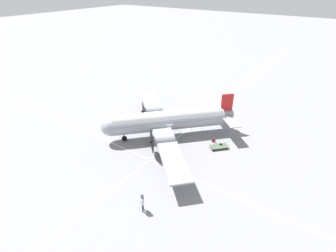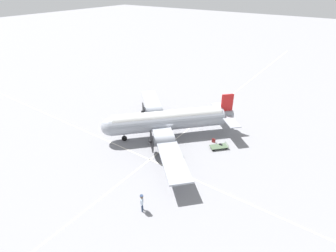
{
  "view_description": "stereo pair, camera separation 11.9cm",
  "coord_description": "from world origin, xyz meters",
  "px_view_note": "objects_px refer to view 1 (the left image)",
  "views": [
    {
      "loc": [
        -17.62,
        25.25,
        18.95
      ],
      "look_at": [
        0.0,
        0.0,
        1.57
      ],
      "focal_mm": 28.0,
      "sensor_mm": 36.0,
      "label": 1
    },
    {
      "loc": [
        -17.72,
        25.18,
        18.95
      ],
      "look_at": [
        0.0,
        0.0,
        1.57
      ],
      "focal_mm": 28.0,
      "sensor_mm": 36.0,
      "label": 2
    }
  ],
  "objects_px": {
    "suitcase_upright_spare": "(221,145)",
    "traffic_cone": "(154,143)",
    "airliner_main": "(165,121)",
    "suitcase_near_door": "(214,140)",
    "baggage_cart": "(219,146)",
    "crew_foreground": "(142,201)"
  },
  "relations": [
    {
      "from": "suitcase_upright_spare",
      "to": "baggage_cart",
      "type": "bearing_deg",
      "value": 83.04
    },
    {
      "from": "crew_foreground",
      "to": "suitcase_upright_spare",
      "type": "bearing_deg",
      "value": 142.87
    },
    {
      "from": "crew_foreground",
      "to": "suitcase_upright_spare",
      "type": "distance_m",
      "value": 14.06
    },
    {
      "from": "crew_foreground",
      "to": "baggage_cart",
      "type": "height_order",
      "value": "crew_foreground"
    },
    {
      "from": "airliner_main",
      "to": "suitcase_near_door",
      "type": "height_order",
      "value": "airliner_main"
    },
    {
      "from": "airliner_main",
      "to": "crew_foreground",
      "type": "bearing_deg",
      "value": 69.87
    },
    {
      "from": "crew_foreground",
      "to": "suitcase_upright_spare",
      "type": "relative_size",
      "value": 3.67
    },
    {
      "from": "suitcase_upright_spare",
      "to": "traffic_cone",
      "type": "xyz_separation_m",
      "value": [
        7.28,
        4.58,
        0.02
      ]
    },
    {
      "from": "suitcase_upright_spare",
      "to": "baggage_cart",
      "type": "xyz_separation_m",
      "value": [
        0.05,
        0.4,
        0.04
      ]
    },
    {
      "from": "airliner_main",
      "to": "crew_foreground",
      "type": "xyz_separation_m",
      "value": [
        -5.98,
        11.99,
        -1.25
      ]
    },
    {
      "from": "airliner_main",
      "to": "traffic_cone",
      "type": "xyz_separation_m",
      "value": [
        -0.09,
        2.62,
        -2.17
      ]
    },
    {
      "from": "crew_foreground",
      "to": "suitcase_upright_spare",
      "type": "height_order",
      "value": "crew_foreground"
    },
    {
      "from": "airliner_main",
      "to": "baggage_cart",
      "type": "height_order",
      "value": "airliner_main"
    },
    {
      "from": "suitcase_near_door",
      "to": "traffic_cone",
      "type": "xyz_separation_m",
      "value": [
        6.04,
        5.07,
        -0.0
      ]
    },
    {
      "from": "suitcase_near_door",
      "to": "airliner_main",
      "type": "bearing_deg",
      "value": 21.79
    },
    {
      "from": "airliner_main",
      "to": "suitcase_near_door",
      "type": "xyz_separation_m",
      "value": [
        -6.13,
        -2.45,
        -2.17
      ]
    },
    {
      "from": "suitcase_near_door",
      "to": "suitcase_upright_spare",
      "type": "relative_size",
      "value": 1.09
    },
    {
      "from": "baggage_cart",
      "to": "traffic_cone",
      "type": "height_order",
      "value": "traffic_cone"
    },
    {
      "from": "airliner_main",
      "to": "suitcase_upright_spare",
      "type": "distance_m",
      "value": 7.94
    },
    {
      "from": "airliner_main",
      "to": "traffic_cone",
      "type": "height_order",
      "value": "airliner_main"
    },
    {
      "from": "airliner_main",
      "to": "suitcase_near_door",
      "type": "relative_size",
      "value": 33.95
    },
    {
      "from": "suitcase_near_door",
      "to": "traffic_cone",
      "type": "relative_size",
      "value": 1.0
    }
  ]
}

